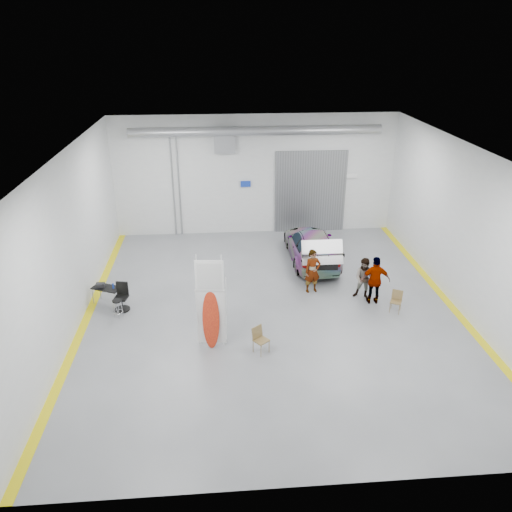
{
  "coord_description": "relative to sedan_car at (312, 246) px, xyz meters",
  "views": [
    {
      "loc": [
        -1.92,
        -16.17,
        9.67
      ],
      "look_at": [
        -0.48,
        1.64,
        1.5
      ],
      "focal_mm": 35.0,
      "sensor_mm": 36.0,
      "label": 1
    }
  ],
  "objects": [
    {
      "name": "person_c",
      "position": [
        1.69,
        -4.03,
        0.24
      ],
      "size": [
        1.15,
        0.54,
        1.93
      ],
      "primitive_type": "imported",
      "rotation": [
        0.0,
        0.0,
        3.07
      ],
      "color": "#9F5E35",
      "rests_on": "ground"
    },
    {
      "name": "folding_chair_near",
      "position": [
        -2.92,
        -6.92,
        -0.44
      ],
      "size": [
        0.59,
        0.66,
        0.9
      ],
      "rotation": [
        0.0,
        0.0,
        0.67
      ],
      "color": "brown",
      "rests_on": "ground"
    },
    {
      "name": "person_a",
      "position": [
        -0.51,
        -2.94,
        0.18
      ],
      "size": [
        0.74,
        0.56,
        1.81
      ],
      "primitive_type": "imported",
      "rotation": [
        0.0,
        0.0,
        0.22
      ],
      "color": "#866549",
      "rests_on": "ground"
    },
    {
      "name": "shop_stool",
      "position": [
        -7.94,
        -4.32,
        -0.37
      ],
      "size": [
        0.36,
        0.36,
        0.7
      ],
      "rotation": [
        0.0,
        0.0,
        -0.28
      ],
      "color": "black",
      "rests_on": "ground"
    },
    {
      "name": "room_shell",
      "position": [
        -2.02,
        -2.04,
        3.36
      ],
      "size": [
        14.02,
        16.18,
        6.01
      ],
      "color": "silver",
      "rests_on": "ground"
    },
    {
      "name": "person_b",
      "position": [
        1.4,
        -3.64,
        0.12
      ],
      "size": [
        1.02,
        0.93,
        1.69
      ],
      "primitive_type": "imported",
      "rotation": [
        0.0,
        0.0,
        -0.44
      ],
      "color": "slate",
      "rests_on": "ground"
    },
    {
      "name": "sedan_car",
      "position": [
        0.0,
        0.0,
        0.0
      ],
      "size": [
        2.06,
        5.0,
        1.45
      ],
      "primitive_type": "imported",
      "rotation": [
        0.0,
        0.0,
        3.15
      ],
      "color": "silver",
      "rests_on": "ground"
    },
    {
      "name": "trunk_lid",
      "position": [
        0.0,
        -2.24,
        0.74
      ],
      "size": [
        1.69,
        1.02,
        0.04
      ],
      "primitive_type": "cube",
      "color": "silver",
      "rests_on": "sedan_car"
    },
    {
      "name": "folding_chair_far",
      "position": [
        2.31,
        -4.75,
        -0.47
      ],
      "size": [
        0.52,
        0.56,
        0.82
      ],
      "rotation": [
        0.0,
        0.0,
        -0.49
      ],
      "color": "brown",
      "rests_on": "ground"
    },
    {
      "name": "office_chair",
      "position": [
        -7.89,
        -3.76,
        -0.25
      ],
      "size": [
        0.57,
        0.58,
        1.07
      ],
      "rotation": [
        0.0,
        0.0,
        -0.19
      ],
      "color": "black",
      "rests_on": "ground"
    },
    {
      "name": "ground",
      "position": [
        -2.26,
        -4.26,
        -0.72
      ],
      "size": [
        16.0,
        16.0,
        0.0
      ],
      "primitive_type": "plane",
      "color": "slate",
      "rests_on": "ground"
    },
    {
      "name": "work_table",
      "position": [
        -8.57,
        -3.27,
        -0.03
      ],
      "size": [
        1.23,
        0.95,
        0.9
      ],
      "rotation": [
        0.0,
        0.0,
        -0.42
      ],
      "color": "gray",
      "rests_on": "ground"
    },
    {
      "name": "surfboard_display",
      "position": [
        -4.49,
        -6.45,
        0.63
      ],
      "size": [
        0.94,
        0.32,
        3.34
      ],
      "rotation": [
        0.0,
        0.0,
        -0.11
      ],
      "color": "white",
      "rests_on": "ground"
    }
  ]
}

